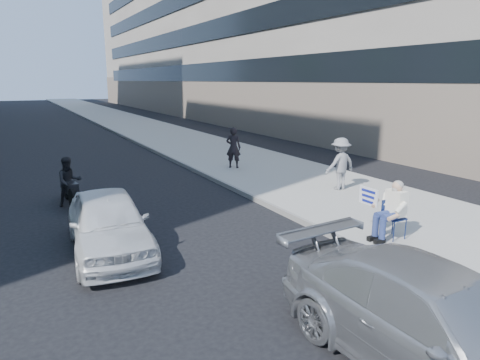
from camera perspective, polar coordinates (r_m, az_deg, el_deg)
ground at (r=9.09m, az=6.54°, el=-10.04°), size 160.00×160.00×0.00m
near_sidewalk at (r=28.46m, az=-9.98°, el=5.94°), size 5.00×120.00×0.15m
near_building at (r=45.00m, az=1.21°, el=21.41°), size 14.00×70.00×20.00m
seated_protester at (r=9.88m, az=19.41°, el=-3.43°), size 0.83×1.12×1.31m
jogger at (r=13.94m, az=13.22°, el=2.12°), size 1.07×0.62×1.66m
pedestrian_woman at (r=16.98m, az=-0.88°, el=4.35°), size 0.70×0.68×1.62m
parked_sedan at (r=5.96m, az=25.26°, el=-17.30°), size 2.15×4.73×1.34m
white_sedan_near at (r=9.44m, az=-17.13°, el=-5.46°), size 1.82×3.92×1.30m
motorcycle at (r=13.33m, az=-21.79°, el=-0.49°), size 0.75×2.05×1.42m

